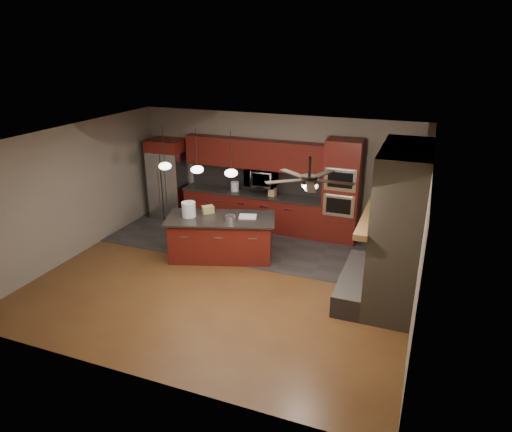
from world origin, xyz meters
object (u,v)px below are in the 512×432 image
at_px(cardboard_box, 208,209).
at_px(counter_bucket, 235,186).
at_px(refrigerator, 169,179).
at_px(microwave, 261,178).
at_px(paint_tray, 248,217).
at_px(white_bucket, 189,209).
at_px(paint_can, 230,218).
at_px(oven_tower, 342,191).
at_px(kitchen_island, 221,237).
at_px(counter_box, 272,192).

height_order(cardboard_box, counter_bucket, counter_bucket).
xyz_separation_m(refrigerator, counter_bucket, (1.83, 0.08, -0.02)).
distance_m(microwave, paint_tray, 1.75).
relative_size(microwave, white_bucket, 2.31).
bearing_deg(paint_tray, microwave, 84.32).
relative_size(paint_can, counter_bucket, 0.90).
bearing_deg(paint_tray, white_bucket, -178.14).
bearing_deg(oven_tower, kitchen_island, -140.03).
xyz_separation_m(white_bucket, counter_box, (1.18, 1.97, -0.09)).
bearing_deg(paint_tray, oven_tower, 28.00).
distance_m(microwave, refrigerator, 2.53).
relative_size(kitchen_island, cardboard_box, 10.28).
relative_size(refrigerator, counter_bucket, 8.99).
bearing_deg(microwave, paint_tray, -79.20).
distance_m(oven_tower, counter_box, 1.66).
distance_m(oven_tower, paint_can, 2.75).
relative_size(paint_tray, counter_box, 1.95).
height_order(refrigerator, white_bucket, refrigerator).
xyz_separation_m(microwave, counter_box, (0.32, -0.10, -0.31)).
xyz_separation_m(white_bucket, paint_can, (0.93, 0.05, -0.09)).
bearing_deg(counter_box, cardboard_box, -111.79).
height_order(microwave, cardboard_box, microwave).
bearing_deg(white_bucket, paint_can, 2.77).
bearing_deg(paint_can, white_bucket, -177.23).
height_order(oven_tower, kitchen_island, oven_tower).
distance_m(oven_tower, white_bucket, 3.48).
bearing_deg(white_bucket, counter_bucket, 84.87).
relative_size(white_bucket, cardboard_box, 1.31).
relative_size(paint_can, paint_tray, 0.57).
xyz_separation_m(microwave, paint_can, (0.07, -2.03, -0.31)).
bearing_deg(oven_tower, refrigerator, -179.06).
relative_size(kitchen_island, paint_can, 12.04).
bearing_deg(kitchen_island, oven_tower, 22.09).
height_order(microwave, counter_bucket, microwave).
relative_size(white_bucket, counter_bucket, 1.37).
relative_size(paint_can, cardboard_box, 0.85).
bearing_deg(refrigerator, kitchen_island, -37.38).
distance_m(oven_tower, kitchen_island, 2.94).
bearing_deg(oven_tower, white_bucket, -144.59).
relative_size(paint_tray, counter_bucket, 1.56).
relative_size(refrigerator, cardboard_box, 8.57).
bearing_deg(paint_tray, refrigerator, 134.83).
distance_m(paint_tray, cardboard_box, 0.90).
height_order(microwave, white_bucket, microwave).
xyz_separation_m(refrigerator, cardboard_box, (1.93, -1.60, -0.04)).
height_order(kitchen_island, paint_tray, paint_tray).
bearing_deg(counter_bucket, white_bucket, -95.13).
xyz_separation_m(microwave, counter_bucket, (-0.68, -0.05, -0.28)).
height_order(refrigerator, kitchen_island, refrigerator).
distance_m(microwave, white_bucket, 2.26).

